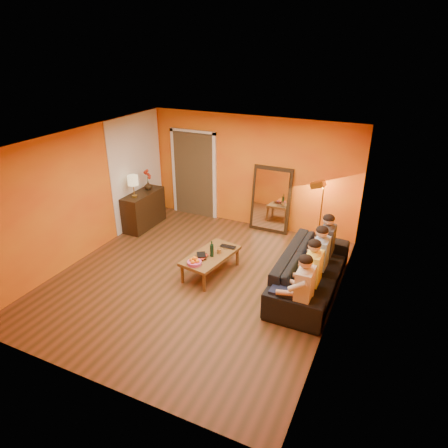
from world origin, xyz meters
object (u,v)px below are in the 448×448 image
at_px(floor_lamp, 321,215).
at_px(person_far_left, 304,291).
at_px(dog, 301,298).
at_px(wine_bottle, 212,249).
at_px(person_far_right, 327,245).
at_px(laptop, 227,248).
at_px(sofa, 310,271).
at_px(coffee_table, 211,264).
at_px(mirror_frame, 271,200).
at_px(vase, 148,186).
at_px(table_lamp, 133,186).
at_px(person_mid_left, 313,273).
at_px(sideboard, 144,210).
at_px(tumbler, 219,251).
at_px(person_mid_right, 320,258).

bearing_deg(floor_lamp, person_far_left, -74.05).
height_order(dog, wine_bottle, wine_bottle).
relative_size(person_far_right, laptop, 3.95).
distance_m(sofa, laptop, 1.65).
xyz_separation_m(dog, wine_bottle, (-1.84, 0.45, 0.26)).
bearing_deg(coffee_table, floor_lamp, 61.01).
bearing_deg(mirror_frame, sofa, -54.63).
relative_size(mirror_frame, person_far_left, 1.25).
xyz_separation_m(sofa, wine_bottle, (-1.78, -0.34, 0.21)).
relative_size(wine_bottle, vase, 1.58).
bearing_deg(table_lamp, person_mid_left, -14.28).
relative_size(sideboard, wine_bottle, 3.81).
xyz_separation_m(person_far_left, laptop, (-1.78, 1.06, -0.18)).
distance_m(mirror_frame, table_lamp, 3.13).
distance_m(sideboard, sofa, 4.35).
xyz_separation_m(person_mid_left, tumbler, (-1.84, 0.28, -0.14)).
height_order(wine_bottle, tumbler, wine_bottle).
height_order(sideboard, floor_lamp, floor_lamp).
bearing_deg(person_far_left, mirror_frame, 117.44).
bearing_deg(tumbler, laptop, 75.38).
xyz_separation_m(wine_bottle, laptop, (0.13, 0.40, -0.14)).
distance_m(person_far_left, person_mid_left, 0.55).
distance_m(person_mid_left, vase, 4.69).
bearing_deg(sideboard, person_far_right, -4.09).
distance_m(person_far_left, tumbler, 2.02).
distance_m(mirror_frame, vase, 2.92).
bearing_deg(tumbler, mirror_frame, 83.30).
height_order(table_lamp, person_far_left, table_lamp).
height_order(person_far_right, laptop, person_far_right).
distance_m(tumbler, laptop, 0.24).
relative_size(dog, person_mid_right, 0.52).
distance_m(person_mid_right, person_far_right, 0.55).
relative_size(person_mid_left, vase, 6.23).
bearing_deg(wine_bottle, sofa, 10.96).
bearing_deg(sideboard, tumbler, -24.21).
bearing_deg(mirror_frame, person_far_left, -62.56).
xyz_separation_m(sofa, vase, (-4.24, 1.21, 0.59)).
bearing_deg(vase, laptop, -24.08).
height_order(person_mid_right, laptop, person_mid_right).
xyz_separation_m(coffee_table, person_far_left, (1.96, -0.71, 0.40)).
bearing_deg(tumbler, vase, 151.26).
bearing_deg(person_far_right, laptop, -161.53).
distance_m(table_lamp, person_far_right, 4.40).
xyz_separation_m(floor_lamp, person_far_right, (0.37, -1.09, -0.11)).
height_order(sofa, wine_bottle, wine_bottle).
distance_m(coffee_table, tumbler, 0.31).
distance_m(sideboard, vase, 0.58).
height_order(mirror_frame, person_mid_right, mirror_frame).
relative_size(laptop, vase, 1.58).
bearing_deg(sofa, table_lamp, 81.12).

